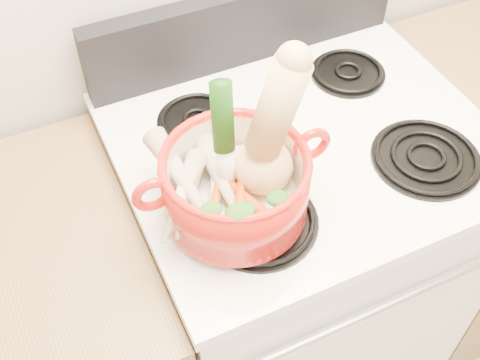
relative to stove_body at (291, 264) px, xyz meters
name	(u,v)px	position (x,y,z in m)	size (l,w,h in m)	color
stove_body	(291,264)	(0.00, 0.00, 0.00)	(0.76, 0.65, 0.92)	white
cooktop	(305,142)	(0.00, 0.00, 0.47)	(0.78, 0.67, 0.03)	white
control_backsplash	(245,26)	(0.00, 0.30, 0.58)	(0.76, 0.05, 0.18)	black
oven_handle	(382,307)	(0.00, -0.34, 0.32)	(0.02, 0.02, 0.60)	silver
burner_front_left	(259,220)	(-0.19, -0.16, 0.50)	(0.22, 0.22, 0.02)	black
burner_front_right	(426,157)	(0.19, -0.16, 0.50)	(0.22, 0.22, 0.02)	black
burner_back_left	(197,119)	(-0.19, 0.14, 0.50)	(0.17, 0.17, 0.02)	black
burner_back_right	(348,72)	(0.19, 0.14, 0.50)	(0.17, 0.17, 0.02)	black
dutch_oven	(235,185)	(-0.22, -0.12, 0.57)	(0.26, 0.26, 0.13)	#B5190F
pot_handle_left	(153,195)	(-0.37, -0.12, 0.62)	(0.07, 0.07, 0.02)	#B5190F
pot_handle_right	(312,144)	(-0.07, -0.13, 0.62)	(0.07, 0.07, 0.02)	#B5190F
squash	(277,128)	(-0.14, -0.11, 0.67)	(0.12, 0.12, 0.28)	#E3B174
leek	(225,141)	(-0.22, -0.09, 0.66)	(0.04, 0.04, 0.25)	white
ginger	(238,159)	(-0.18, -0.05, 0.56)	(0.08, 0.06, 0.04)	tan
parsnip_0	(215,195)	(-0.26, -0.11, 0.55)	(0.04, 0.04, 0.19)	beige
parsnip_1	(188,193)	(-0.30, -0.10, 0.57)	(0.04, 0.04, 0.18)	beige
parsnip_2	(221,178)	(-0.24, -0.10, 0.57)	(0.05, 0.05, 0.21)	beige
parsnip_3	(181,196)	(-0.32, -0.11, 0.58)	(0.04, 0.04, 0.19)	beige
parsnip_4	(184,180)	(-0.30, -0.08, 0.59)	(0.05, 0.05, 0.23)	beige
carrot_0	(237,204)	(-0.23, -0.15, 0.55)	(0.03, 0.03, 0.17)	#C74409
carrot_1	(214,212)	(-0.27, -0.15, 0.56)	(0.03, 0.03, 0.13)	#DD4F0B
carrot_2	(246,199)	(-0.21, -0.15, 0.57)	(0.03, 0.03, 0.15)	#C04209
carrot_3	(240,207)	(-0.23, -0.17, 0.57)	(0.03, 0.03, 0.15)	#DC3E0B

